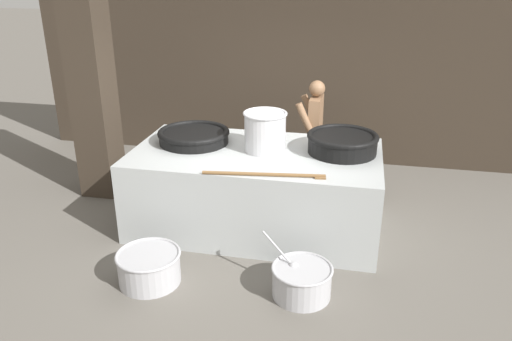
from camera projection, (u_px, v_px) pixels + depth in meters
name	position (u px, v px, depth m)	size (l,w,h in m)	color
ground_plane	(256.00, 224.00, 6.64)	(60.00, 60.00, 0.00)	#666059
back_wall	(288.00, 64.00, 8.43)	(8.92, 0.24, 3.26)	#382D23
support_pillar	(92.00, 85.00, 6.99)	(0.51, 0.51, 3.26)	#382D23
hearth_platform	(256.00, 189.00, 6.44)	(3.10, 1.69, 1.03)	#B2B7B7
giant_wok_near	(194.00, 136.00, 6.52)	(0.94, 0.94, 0.18)	black
giant_wok_far	(342.00, 142.00, 6.16)	(0.88, 0.88, 0.25)	black
stock_pot	(265.00, 131.00, 6.18)	(0.55, 0.55, 0.50)	silver
stirring_paddle	(269.00, 175.00, 5.51)	(1.37, 0.24, 0.04)	brown
cook	(314.00, 132.00, 7.40)	(0.39, 0.61, 1.67)	#8C6647
prep_bowl_vegetables	(302.00, 280.00, 5.15)	(0.79, 0.64, 0.59)	#B7B7BC
prep_bowl_meat	(149.00, 266.00, 5.37)	(0.70, 0.70, 0.36)	#B7B7BC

